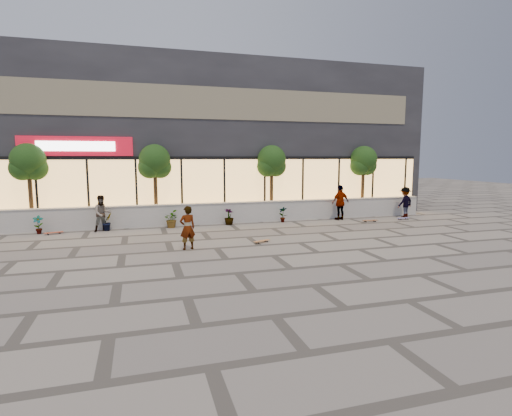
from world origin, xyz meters
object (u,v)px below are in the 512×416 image
object	(u,v)px
tree_west	(28,164)
skateboard_right_near	(370,220)
tree_mideast	(272,163)
skateboard_right_far	(403,218)
skateboard_left	(54,233)
skater_right_far	(405,202)
skateboard_center	(262,241)
skater_center	(187,228)
skater_right_near	(340,203)
tree_east	(363,162)
skater_left	(102,214)
tree_midwest	(155,163)

from	to	relation	value
tree_west	skateboard_right_near	bearing A→B (deg)	-8.73
tree_mideast	skateboard_right_far	size ratio (longest dim) A/B	4.82
tree_mideast	skateboard_left	bearing A→B (deg)	-171.76
skater_right_far	skateboard_right_near	bearing A→B (deg)	2.42
skateboard_center	skateboard_left	bearing A→B (deg)	128.27
skater_center	skater_right_near	size ratio (longest dim) A/B	0.85
tree_mideast	skateboard_left	size ratio (longest dim) A/B	5.08
tree_mideast	skater_center	size ratio (longest dim) A/B	2.49
tree_east	skater_center	distance (m)	12.40
skater_left	skater_right_far	size ratio (longest dim) A/B	0.98
tree_midwest	tree_west	bearing A→B (deg)	180.00
skater_right_far	skater_center	bearing A→B (deg)	2.40
skateboard_right_near	skateboard_right_far	size ratio (longest dim) A/B	1.01
skateboard_center	tree_east	bearing A→B (deg)	11.23
tree_midwest	skater_left	bearing A→B (deg)	-149.52
skateboard_left	tree_midwest	bearing A→B (deg)	-0.52
tree_mideast	skater_left	world-z (taller)	tree_mideast
tree_mideast	skateboard_center	xyz separation A→B (m)	(-2.27, -5.63, -2.91)
tree_west	skater_center	distance (m)	8.96
skater_center	skateboard_right_near	world-z (taller)	skater_center
tree_east	skater_right_near	size ratio (longest dim) A/B	2.12
tree_midwest	skateboard_center	world-z (taller)	tree_midwest
skateboard_center	skateboard_left	world-z (taller)	skateboard_left
skater_right_near	skateboard_center	size ratio (longest dim) A/B	2.51
tree_mideast	skateboard_right_far	xyz separation A→B (m)	(6.63, -2.27, -2.91)
skater_left	tree_east	bearing A→B (deg)	-11.90
skater_center	skateboard_right_near	distance (m)	10.29
skater_center	skater_left	xyz separation A→B (m)	(-3.22, 4.54, 0.02)
skater_right_near	skater_center	bearing A→B (deg)	15.31
tree_mideast	tree_east	distance (m)	5.50
tree_west	skater_right_near	size ratio (longest dim) A/B	2.12
tree_midwest	skateboard_left	distance (m)	5.46
skateboard_center	tree_mideast	bearing A→B (deg)	43.34
tree_west	tree_mideast	size ratio (longest dim) A/B	1.00
tree_east	skateboard_right_near	world-z (taller)	tree_east
tree_east	skateboard_center	distance (m)	10.03
tree_mideast	skater_right_far	xyz separation A→B (m)	(7.30, -1.44, -2.16)
skater_right_far	skateboard_center	world-z (taller)	skater_right_far
tree_west	skater_left	size ratio (longest dim) A/B	2.42
tree_west	skateboard_left	size ratio (longest dim) A/B	5.08
tree_west	skater_right_far	world-z (taller)	tree_west
skater_center	skateboard_left	world-z (taller)	skater_center
tree_west	skater_right_near	world-z (taller)	tree_west
tree_midwest	skater_right_far	bearing A→B (deg)	-6.20
skater_center	skater_left	size ratio (longest dim) A/B	0.97
skater_left	skater_center	bearing A→B (deg)	-72.30
skater_left	skater_right_near	bearing A→B (deg)	-17.66
skater_center	skater_left	world-z (taller)	skater_left
skateboard_right_far	tree_mideast	bearing A→B (deg)	151.84
skateboard_right_far	tree_east	bearing A→B (deg)	107.23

